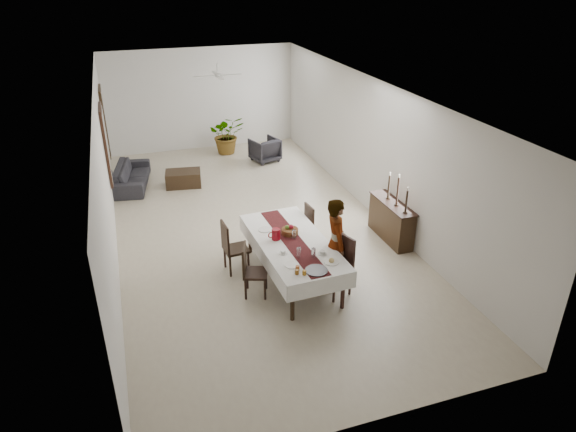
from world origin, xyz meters
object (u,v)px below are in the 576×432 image
at_px(red_pitcher, 276,234).
at_px(sideboard_body, 391,221).
at_px(sofa, 132,176).
at_px(woman, 336,243).
at_px(dining_table_top, 292,242).

distance_m(red_pitcher, sideboard_body, 2.97).
height_order(red_pitcher, sideboard_body, red_pitcher).
bearing_deg(red_pitcher, sofa, 113.24).
xyz_separation_m(red_pitcher, sofa, (-2.39, 5.57, -0.63)).
distance_m(red_pitcher, sofa, 6.10).
relative_size(red_pitcher, woman, 0.12).
bearing_deg(sideboard_body, sofa, 136.87).
distance_m(red_pitcher, woman, 1.14).
relative_size(dining_table_top, red_pitcher, 12.00).
height_order(red_pitcher, sofa, red_pitcher).
bearing_deg(sideboard_body, dining_table_top, -162.54).
xyz_separation_m(red_pitcher, sideboard_body, (2.85, 0.66, -0.51)).
xyz_separation_m(red_pitcher, woman, (0.98, -0.59, -0.05)).
height_order(red_pitcher, woman, woman).
height_order(dining_table_top, sideboard_body, sideboard_body).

